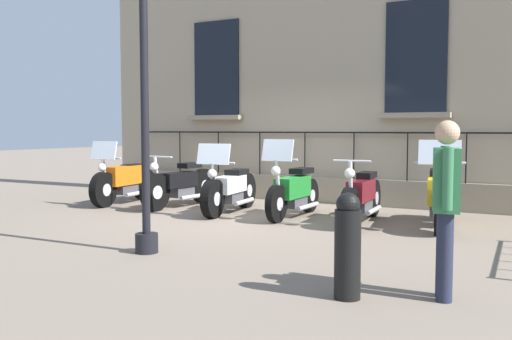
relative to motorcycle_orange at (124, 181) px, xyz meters
name	(u,v)px	position (x,y,z in m)	size (l,w,h in m)	color
ground_plane	(250,217)	(0.38, 3.15, -0.45)	(60.00, 60.00, 0.00)	gray
building_facade	(313,47)	(-2.40, 3.15, 2.79)	(0.82, 10.11, 6.65)	tan
motorcycle_orange	(124,181)	(0.00, 0.00, 0.00)	(2.06, 0.68, 1.28)	black
motorcycle_black	(180,185)	(-0.08, 1.35, -0.02)	(2.11, 0.64, 1.02)	black
motorcycle_white	(230,190)	(0.11, 2.59, -0.03)	(2.10, 0.73, 1.27)	black
motorcycle_green	(294,192)	(0.04, 3.82, -0.01)	(1.97, 0.65, 1.35)	black
motorcycle_maroon	(362,198)	(0.01, 5.02, -0.04)	(2.09, 0.59, 1.05)	black
motorcycle_yellow	(439,196)	(-0.13, 6.21, 0.03)	(2.11, 0.71, 1.36)	black
bollard	(348,246)	(4.10, 6.20, 0.03)	(0.24, 0.24, 0.96)	black
pedestrian_walking	(446,200)	(3.71, 6.97, 0.45)	(0.52, 0.29, 1.60)	#23283D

